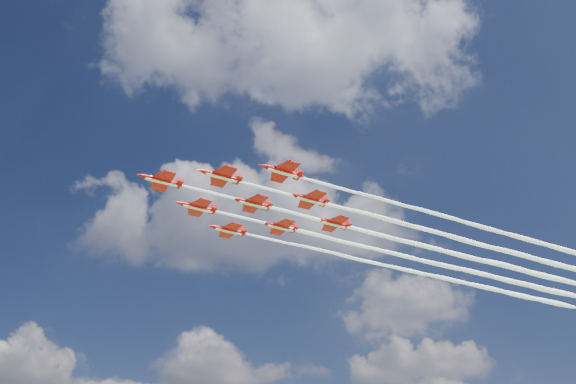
{
  "coord_description": "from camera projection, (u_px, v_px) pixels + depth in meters",
  "views": [
    {
      "loc": [
        24.57,
        -117.71,
        14.76
      ],
      "look_at": [
        15.7,
        -3.36,
        83.94
      ],
      "focal_mm": 35.0,
      "sensor_mm": 36.0,
      "label": 1
    }
  ],
  "objects": [
    {
      "name": "jet_row2_starb",
      "position": [
        416.0,
        259.0,
        158.3
      ],
      "size": [
        116.95,
        73.37,
        2.58
      ],
      "rotation": [
        0.0,
        0.0,
        0.55
      ],
      "color": "red"
    },
    {
      "name": "jet_row3_centre",
      "position": [
        465.0,
        256.0,
        156.72
      ],
      "size": [
        116.95,
        73.37,
        2.58
      ],
      "rotation": [
        0.0,
        0.0,
        0.55
      ],
      "color": "red"
    },
    {
      "name": "jet_row4_port",
      "position": [
        515.0,
        253.0,
        155.14
      ],
      "size": [
        116.95,
        73.37,
        2.58
      ],
      "rotation": [
        0.0,
        0.0,
        0.55
      ],
      "color": "red"
    },
    {
      "name": "jet_lead",
      "position": [
        401.0,
        240.0,
        148.15
      ],
      "size": [
        116.95,
        73.37,
        2.58
      ],
      "rotation": [
        0.0,
        0.0,
        0.55
      ],
      "color": "red"
    },
    {
      "name": "jet_tail",
      "position": [
        522.0,
        270.0,
        165.3
      ],
      "size": [
        116.95,
        73.37,
        2.58
      ],
      "rotation": [
        0.0,
        0.0,
        0.55
      ],
      "color": "red"
    },
    {
      "name": "jet_row4_starb",
      "position": [
        475.0,
        273.0,
        166.88
      ],
      "size": [
        116.95,
        73.37,
        2.58
      ],
      "rotation": [
        0.0,
        0.0,
        0.55
      ],
      "color": "red"
    },
    {
      "name": "jet_row3_starb",
      "position": [
        429.0,
        275.0,
        168.46
      ],
      "size": [
        116.95,
        73.37,
        2.58
      ],
      "rotation": [
        0.0,
        0.0,
        0.55
      ],
      "color": "red"
    },
    {
      "name": "jet_row2_port",
      "position": [
        453.0,
        237.0,
        146.56
      ],
      "size": [
        116.95,
        73.37,
        2.58
      ],
      "rotation": [
        0.0,
        0.0,
        0.55
      ],
      "color": "red"
    },
    {
      "name": "jet_row3_port",
      "position": [
        506.0,
        234.0,
        144.98
      ],
      "size": [
        116.95,
        73.37,
        2.58
      ],
      "rotation": [
        0.0,
        0.0,
        0.55
      ],
      "color": "red"
    }
  ]
}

